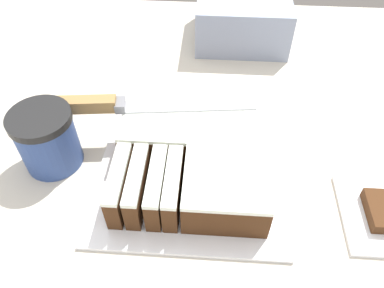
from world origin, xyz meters
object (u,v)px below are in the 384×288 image
Objects in this scene: cake at (194,142)px; storage_box at (242,17)px; knife at (107,105)px; cake_board at (192,158)px; coffee_cup at (47,139)px.

cake is 0.39m from storage_box.
cake is at bearing -20.09° from knife.
cake_board is 1.74× the size of storage_box.
cake is at bearing -102.45° from storage_box.
knife reaches higher than cake_board.
storage_box is (0.23, 0.35, -0.03)m from knife.
knife is at bearing 166.28° from cake.
cake is at bearing 52.74° from cake_board.
storage_box is (0.09, 0.39, 0.05)m from cake_board.
coffee_cup reaches higher than cake_board.
knife is at bearing 32.80° from coffee_cup.
cake_board is 1.04× the size of knife.
coffee_cup is 0.50× the size of storage_box.
knife is 3.33× the size of coffee_cup.
cake_board is at bearing -127.26° from cake.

